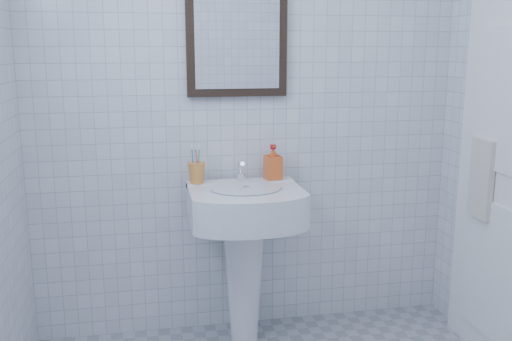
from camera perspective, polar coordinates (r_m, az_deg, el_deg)
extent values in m
cube|color=white|center=(2.91, -0.88, 7.66)|extent=(2.20, 0.02, 2.50)
cone|color=white|center=(2.93, -1.21, -10.74)|extent=(0.21, 0.21, 0.67)
cube|color=white|center=(2.76, -1.08, -3.43)|extent=(0.54, 0.39, 0.16)
cube|color=white|center=(2.88, -1.60, -1.27)|extent=(0.54, 0.10, 0.03)
cylinder|color=white|center=(2.71, -0.98, -1.75)|extent=(0.34, 0.34, 0.01)
cylinder|color=white|center=(2.85, -1.52, -0.67)|extent=(0.04, 0.04, 0.04)
cylinder|color=white|center=(2.82, -1.48, 0.33)|extent=(0.02, 0.09, 0.07)
cylinder|color=white|center=(2.86, -1.59, 0.10)|extent=(0.03, 0.05, 0.08)
imported|color=#EA4116|center=(2.89, 1.71, 0.86)|extent=(0.09, 0.09, 0.18)
cube|color=black|center=(2.88, -1.93, 13.59)|extent=(0.50, 0.04, 0.62)
cube|color=white|center=(2.86, -1.87, 13.60)|extent=(0.42, 0.00, 0.54)
torus|color=white|center=(2.88, 22.22, 2.72)|extent=(0.01, 0.18, 0.18)
cube|color=silver|center=(2.90, 21.61, -0.79)|extent=(0.03, 0.16, 0.38)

